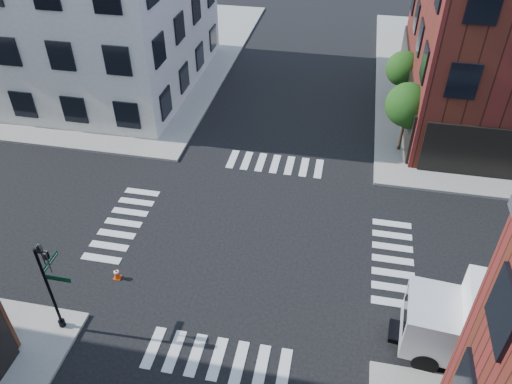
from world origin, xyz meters
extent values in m
plane|color=black|center=(0.00, 0.00, 0.00)|extent=(120.00, 120.00, 0.00)
cube|color=gray|center=(-21.00, 21.00, 0.07)|extent=(30.00, 30.00, 0.15)
cube|color=beige|center=(-19.00, 16.00, 5.50)|extent=(22.00, 16.00, 11.00)
cylinder|color=black|center=(7.50, 10.00, 0.89)|extent=(0.18, 0.18, 1.47)
cylinder|color=black|center=(7.50, 10.00, 1.62)|extent=(0.12, 0.12, 1.47)
sphere|color=#10380F|center=(7.50, 10.00, 3.30)|extent=(2.69, 2.69, 2.69)
sphere|color=#10380F|center=(7.75, 9.90, 2.75)|extent=(1.85, 1.85, 1.85)
cylinder|color=black|center=(7.50, 16.00, 0.81)|extent=(0.18, 0.18, 1.33)
cylinder|color=black|center=(7.50, 16.00, 1.48)|extent=(0.12, 0.12, 1.33)
sphere|color=#10380F|center=(7.50, 16.00, 3.00)|extent=(2.43, 2.43, 2.43)
sphere|color=#10380F|center=(7.75, 15.90, 2.51)|extent=(1.67, 1.67, 1.67)
cylinder|color=black|center=(-6.80, -6.80, 2.30)|extent=(0.12, 0.12, 4.60)
cylinder|color=black|center=(-6.80, -6.80, 0.30)|extent=(0.28, 0.28, 0.30)
cube|color=#053819|center=(-6.25, -6.80, 3.15)|extent=(1.10, 0.03, 0.22)
cube|color=#053819|center=(-6.80, -6.25, 3.40)|extent=(0.03, 1.10, 0.22)
imported|color=black|center=(-6.45, -6.70, 3.90)|extent=(0.22, 0.18, 1.10)
imported|color=black|center=(-6.90, -6.45, 3.90)|extent=(0.18, 0.22, 1.10)
cube|color=silver|center=(8.12, -4.77, 1.61)|extent=(2.28, 2.66, 2.08)
cube|color=black|center=(7.14, -4.69, 1.97)|extent=(0.27, 1.97, 0.93)
cube|color=black|center=(10.81, -5.00, 0.52)|extent=(8.36, 1.73, 0.26)
cylinder|color=black|center=(8.03, -5.86, 0.52)|extent=(1.06, 0.45, 1.04)
cylinder|color=black|center=(8.21, -3.69, 0.52)|extent=(1.06, 0.45, 1.04)
cube|color=#D93E09|center=(-5.70, -3.72, 0.02)|extent=(0.35, 0.35, 0.04)
cone|color=#D93E09|center=(-5.70, -3.72, 0.31)|extent=(0.33, 0.33, 0.62)
cylinder|color=white|center=(-5.70, -3.72, 0.40)|extent=(0.24, 0.24, 0.07)
camera|label=1|loc=(3.80, -18.13, 17.55)|focal=35.00mm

